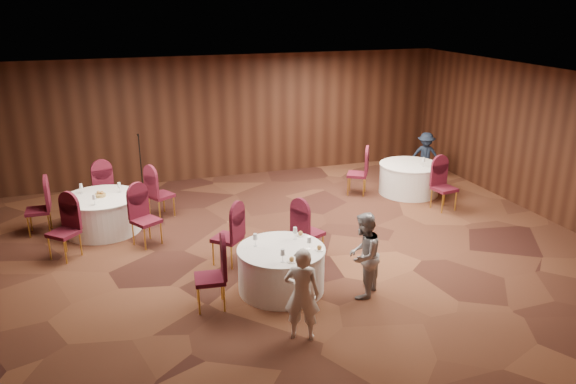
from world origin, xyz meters
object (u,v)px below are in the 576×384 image
object	(u,v)px
table_main	(281,269)
man_c	(425,156)
mic_stand	(142,182)
table_left	(102,213)
table_right	(409,178)
woman_a	(302,294)
woman_b	(363,255)

from	to	relation	value
table_main	man_c	xyz separation A→B (m)	(5.45, 4.52, 0.25)
table_main	mic_stand	size ratio (longest dim) A/B	0.88
table_main	table_left	size ratio (longest dim) A/B	0.92
table_right	mic_stand	world-z (taller)	mic_stand
woman_a	man_c	distance (m)	8.15
table_main	mic_stand	distance (m)	5.37
mic_stand	woman_a	distance (m)	6.68
table_right	woman_a	size ratio (longest dim) A/B	1.06
woman_a	man_c	bearing A→B (deg)	-107.58
table_main	mic_stand	xyz separation A→B (m)	(-1.79, 5.07, 0.10)
man_c	table_left	bearing A→B (deg)	-142.53
woman_a	table_right	bearing A→B (deg)	-106.77
table_right	woman_b	distance (m)	5.34
table_left	woman_a	xyz separation A→B (m)	(2.58, -4.94, 0.32)
table_left	mic_stand	world-z (taller)	mic_stand
woman_b	man_c	size ratio (longest dim) A/B	1.13
table_left	woman_a	world-z (taller)	woman_a
table_left	man_c	xyz separation A→B (m)	(8.17, 0.98, 0.25)
mic_stand	woman_b	xyz separation A→B (m)	(2.97, -5.65, 0.23)
table_left	mic_stand	distance (m)	1.79
table_left	table_right	bearing A→B (deg)	0.57
table_left	woman_b	distance (m)	5.69
table_right	mic_stand	size ratio (longest dim) A/B	0.90
table_main	woman_a	distance (m)	1.45
table_left	table_right	xyz separation A→B (m)	(7.18, 0.07, 0.00)
table_left	woman_b	size ratio (longest dim) A/B	1.10
table_left	mic_stand	size ratio (longest dim) A/B	0.96
table_main	table_left	world-z (taller)	same
table_main	woman_b	bearing A→B (deg)	-26.33
table_right	woman_b	xyz separation A→B (m)	(-3.28, -4.20, 0.33)
woman_a	woman_b	bearing A→B (deg)	-122.60
woman_b	mic_stand	bearing A→B (deg)	-107.50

